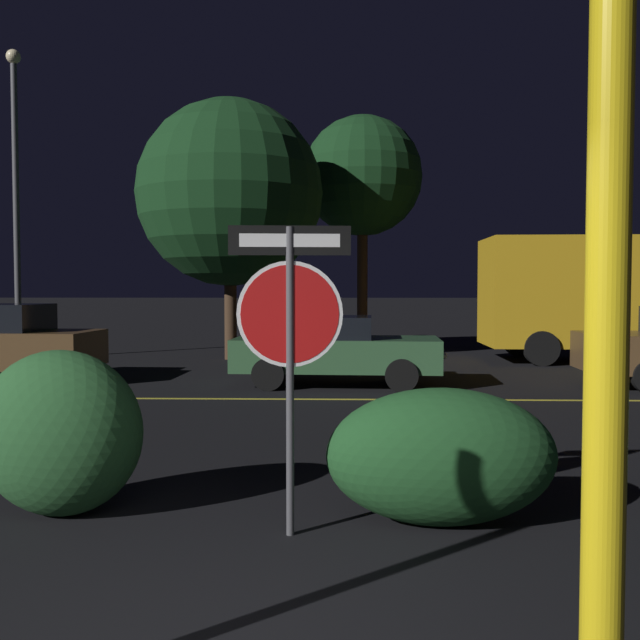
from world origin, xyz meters
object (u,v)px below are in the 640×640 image
object	(u,v)px
passing_car_2	(336,350)
street_lamp	(16,182)
tree_1	(363,177)
stop_sign	(290,316)
yellow_pole_right	(607,312)
hedge_bush_1	(60,433)
hedge_bush_2	(441,456)
tree_0	(230,194)
delivery_truck	(596,297)

from	to	relation	value
passing_car_2	street_lamp	size ratio (longest dim) A/B	0.51
passing_car_2	tree_1	size ratio (longest dim) A/B	0.57
stop_sign	yellow_pole_right	xyz separation A→B (m)	(1.41, -2.52, 0.11)
stop_sign	hedge_bush_1	distance (m)	2.20
street_lamp	hedge_bush_2	bearing A→B (deg)	-54.21
street_lamp	tree_0	bearing A→B (deg)	2.08
hedge_bush_1	passing_car_2	xyz separation A→B (m)	(2.22, 7.88, -0.00)
hedge_bush_2	passing_car_2	distance (m)	8.08
yellow_pole_right	tree_0	distance (m)	16.42
yellow_pole_right	tree_1	bearing A→B (deg)	91.08
passing_car_2	delivery_truck	size ratio (longest dim) A/B	0.72
hedge_bush_1	delivery_truck	bearing A→B (deg)	54.96
hedge_bush_1	tree_1	distance (m)	16.90
delivery_truck	tree_1	bearing A→B (deg)	-119.12
hedge_bush_2	street_lamp	world-z (taller)	street_lamp
stop_sign	tree_0	xyz separation A→B (m)	(-2.49, 13.22, 2.65)
passing_car_2	tree_0	world-z (taller)	tree_0
yellow_pole_right	hedge_bush_1	distance (m)	4.58
hedge_bush_2	tree_1	size ratio (longest dim) A/B	0.26
hedge_bush_1	street_lamp	xyz separation A→B (m)	(-6.10, 12.60, 3.93)
hedge_bush_1	street_lamp	distance (m)	14.54
delivery_truck	passing_car_2	bearing A→B (deg)	-53.40
street_lamp	tree_0	world-z (taller)	street_lamp
stop_sign	yellow_pole_right	size ratio (longest dim) A/B	0.66
yellow_pole_right	tree_1	xyz separation A→B (m)	(-0.36, 18.95, 3.45)
hedge_bush_2	tree_1	bearing A→B (deg)	90.41
hedge_bush_2	passing_car_2	xyz separation A→B (m)	(-0.88, 8.03, 0.14)
tree_0	passing_car_2	bearing A→B (deg)	-60.52
delivery_truck	tree_1	world-z (taller)	tree_1
yellow_pole_right	passing_car_2	world-z (taller)	yellow_pole_right
yellow_pole_right	tree_1	size ratio (longest dim) A/B	0.50
hedge_bush_1	tree_0	xyz separation A→B (m)	(-0.56, 12.80, 3.63)
yellow_pole_right	hedge_bush_2	xyz separation A→B (m)	(-0.24, 2.79, -1.23)
stop_sign	street_lamp	bearing A→B (deg)	116.79
hedge_bush_1	tree_1	size ratio (longest dim) A/B	0.19
stop_sign	yellow_pole_right	distance (m)	2.89
hedge_bush_1	hedge_bush_2	bearing A→B (deg)	-2.76
delivery_truck	tree_1	distance (m)	7.66
hedge_bush_2	tree_1	world-z (taller)	tree_1
yellow_pole_right	street_lamp	xyz separation A→B (m)	(-9.43, 15.54, 2.84)
street_lamp	yellow_pole_right	bearing A→B (deg)	-58.75
hedge_bush_1	hedge_bush_2	xyz separation A→B (m)	(3.09, -0.15, -0.14)
delivery_truck	street_lamp	world-z (taller)	street_lamp
stop_sign	passing_car_2	distance (m)	8.37
tree_1	passing_car_2	bearing A→B (deg)	-95.36
tree_0	tree_1	size ratio (longest dim) A/B	0.95
tree_0	hedge_bush_1	bearing A→B (deg)	-87.47
tree_1	delivery_truck	bearing A→B (deg)	-30.30
stop_sign	street_lamp	world-z (taller)	street_lamp
tree_0	street_lamp	bearing A→B (deg)	-177.92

